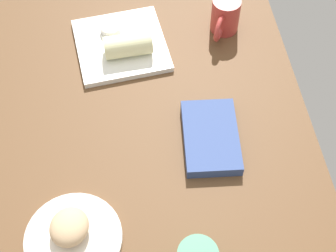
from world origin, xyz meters
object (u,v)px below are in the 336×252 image
(scone_pastry, at_px, (69,227))
(second_mug, at_px, (225,16))
(sauce_cup, at_px, (111,28))
(book_stack, at_px, (211,137))
(breakfast_wrap, at_px, (128,45))
(square_plate, at_px, (121,45))
(round_plate, at_px, (74,239))

(scone_pastry, bearing_deg, second_mug, 141.50)
(second_mug, bearing_deg, scone_pastry, -38.50)
(sauce_cup, bearing_deg, book_stack, 29.07)
(breakfast_wrap, bearing_deg, book_stack, -153.44)
(square_plate, distance_m, sauce_cup, 0.06)
(breakfast_wrap, height_order, second_mug, second_mug)
(sauce_cup, distance_m, breakfast_wrap, 0.10)
(sauce_cup, bearing_deg, square_plate, 25.24)
(scone_pastry, xyz_separation_m, breakfast_wrap, (-0.47, 0.16, 0.01))
(square_plate, distance_m, breakfast_wrap, 0.06)
(breakfast_wrap, relative_size, second_mug, 1.02)
(round_plate, relative_size, sauce_cup, 3.69)
(breakfast_wrap, bearing_deg, scone_pastry, 157.28)
(scone_pastry, bearing_deg, book_stack, 119.85)
(round_plate, distance_m, square_plate, 0.54)
(book_stack, bearing_deg, sauce_cup, -150.93)
(square_plate, distance_m, book_stack, 0.37)
(round_plate, relative_size, scone_pastry, 2.33)
(scone_pastry, relative_size, square_plate, 0.38)
(scone_pastry, bearing_deg, breakfast_wrap, 160.88)
(round_plate, bearing_deg, scone_pastry, -164.91)
(square_plate, height_order, sauce_cup, sauce_cup)
(square_plate, bearing_deg, book_stack, 29.61)
(round_plate, bearing_deg, square_plate, 164.78)
(book_stack, bearing_deg, square_plate, -150.39)
(scone_pastry, distance_m, breakfast_wrap, 0.50)
(square_plate, bearing_deg, round_plate, -15.22)
(round_plate, bearing_deg, sauce_cup, 168.10)
(sauce_cup, relative_size, breakfast_wrap, 0.45)
(round_plate, bearing_deg, second_mug, 142.43)
(round_plate, height_order, book_stack, book_stack)
(round_plate, distance_m, scone_pastry, 0.03)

